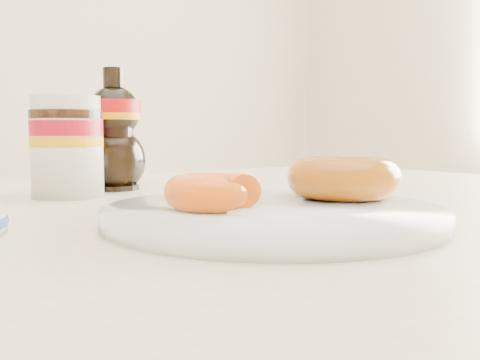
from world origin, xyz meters
TOP-DOWN VIEW (x-y plane):
  - dining_table at (0.00, 0.10)m, footprint 1.40×0.90m
  - plate at (0.01, -0.05)m, footprint 0.30×0.30m
  - donut_bitten at (-0.04, -0.03)m, footprint 0.11×0.11m
  - donut_whole at (0.11, -0.04)m, footprint 0.15×0.15m
  - nutella_jar at (-0.07, 0.25)m, footprint 0.09×0.09m
  - syrup_bottle at (0.01, 0.30)m, footprint 0.10×0.09m

SIDE VIEW (x-z plane):
  - dining_table at x=0.00m, z-range 0.29..1.04m
  - plate at x=0.01m, z-range 0.75..0.77m
  - donut_bitten at x=-0.04m, z-range 0.77..0.79m
  - donut_whole at x=0.11m, z-range 0.77..0.81m
  - nutella_jar at x=-0.07m, z-range 0.76..0.88m
  - syrup_bottle at x=0.01m, z-range 0.75..0.92m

